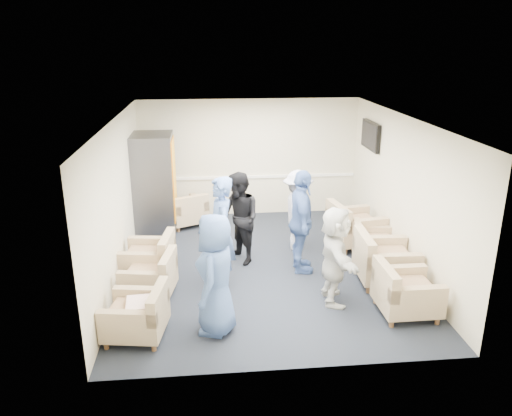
{
  "coord_description": "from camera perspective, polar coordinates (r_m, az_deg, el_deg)",
  "views": [
    {
      "loc": [
        -0.96,
        -8.24,
        3.96
      ],
      "look_at": [
        -0.12,
        0.2,
        1.08
      ],
      "focal_mm": 35.0,
      "sensor_mm": 36.0,
      "label": 1
    }
  ],
  "objects": [
    {
      "name": "vending_machine",
      "position": [
        10.69,
        -11.54,
        2.66
      ],
      "size": [
        0.86,
        1.01,
        2.12
      ],
      "color": "#505158",
      "rests_on": "floor"
    },
    {
      "name": "armchair_left_mid",
      "position": [
        8.25,
        -11.78,
        -7.85
      ],
      "size": [
        0.9,
        0.9,
        0.63
      ],
      "rotation": [
        0.0,
        0.0,
        -1.73
      ],
      "color": "tan",
      "rests_on": "floor"
    },
    {
      "name": "left_wall",
      "position": [
        8.78,
        -15.49,
        0.78
      ],
      "size": [
        0.02,
        6.0,
        2.7
      ],
      "primitive_type": "cube",
      "color": "beige",
      "rests_on": "floor"
    },
    {
      "name": "armchair_right_near",
      "position": [
        7.9,
        16.48,
        -9.34
      ],
      "size": [
        0.86,
        0.86,
        0.68
      ],
      "rotation": [
        0.0,
        0.0,
        1.58
      ],
      "color": "tan",
      "rests_on": "floor"
    },
    {
      "name": "backpack",
      "position": [
        8.84,
        -10.13,
        -6.2
      ],
      "size": [
        0.31,
        0.22,
        0.53
      ],
      "rotation": [
        0.0,
        0.0,
        -0.01
      ],
      "color": "black",
      "rests_on": "floor"
    },
    {
      "name": "person_front_right",
      "position": [
        7.82,
        9.0,
        -5.38
      ],
      "size": [
        0.57,
        1.49,
        1.58
      ],
      "primitive_type": "imported",
      "rotation": [
        0.0,
        0.0,
        1.5
      ],
      "color": "silver",
      "rests_on": "floor"
    },
    {
      "name": "pillow",
      "position": [
        7.17,
        -13.32,
        -10.79
      ],
      "size": [
        0.35,
        0.44,
        0.12
      ],
      "primitive_type": "cube",
      "rotation": [
        0.0,
        0.0,
        -1.48
      ],
      "color": "white",
      "rests_on": "armchair_left_near"
    },
    {
      "name": "ceiling",
      "position": [
        8.39,
        0.99,
        10.14
      ],
      "size": [
        6.0,
        6.0,
        0.0
      ],
      "primitive_type": "plane",
      "rotation": [
        3.14,
        0.0,
        0.0
      ],
      "color": "silver",
      "rests_on": "back_wall"
    },
    {
      "name": "chair_rail",
      "position": [
        11.67,
        -0.75,
        3.57
      ],
      "size": [
        4.98,
        0.04,
        0.06
      ],
      "primitive_type": "cube",
      "color": "white",
      "rests_on": "back_wall"
    },
    {
      "name": "person_back_right",
      "position": [
        9.75,
        4.76,
        -0.25
      ],
      "size": [
        0.71,
        1.09,
        1.59
      ],
      "primitive_type": "imported",
      "rotation": [
        0.0,
        0.0,
        1.45
      ],
      "color": "silver",
      "rests_on": "floor"
    },
    {
      "name": "armchair_right_midfar",
      "position": [
        9.61,
        13.03,
        -4.1
      ],
      "size": [
        0.85,
        0.85,
        0.6
      ],
      "rotation": [
        0.0,
        0.0,
        1.43
      ],
      "color": "tan",
      "rests_on": "floor"
    },
    {
      "name": "person_back_left",
      "position": [
        9.08,
        -1.9,
        -1.24
      ],
      "size": [
        0.97,
        1.04,
        1.71
      ],
      "primitive_type": "imported",
      "rotation": [
        0.0,
        0.0,
        -1.06
      ],
      "color": "black",
      "rests_on": "floor"
    },
    {
      "name": "back_wall",
      "position": [
        11.58,
        -0.77,
        5.74
      ],
      "size": [
        5.0,
        0.02,
        2.7
      ],
      "primitive_type": "cube",
      "color": "beige",
      "rests_on": "floor"
    },
    {
      "name": "right_wall",
      "position": [
        9.31,
        16.41,
        1.72
      ],
      "size": [
        0.02,
        6.0,
        2.7
      ],
      "primitive_type": "cube",
      "color": "beige",
      "rests_on": "floor"
    },
    {
      "name": "armchair_left_far",
      "position": [
        8.86,
        -11.9,
        -5.8
      ],
      "size": [
        0.94,
        0.94,
        0.67
      ],
      "rotation": [
        0.0,
        0.0,
        -1.7
      ],
      "color": "tan",
      "rests_on": "floor"
    },
    {
      "name": "front_wall",
      "position": [
        5.93,
        4.29,
        -7.36
      ],
      "size": [
        5.0,
        0.02,
        2.7
      ],
      "primitive_type": "cube",
      "color": "beige",
      "rests_on": "floor"
    },
    {
      "name": "tv",
      "position": [
        10.77,
        12.94,
        8.07
      ],
      "size": [
        0.1,
        1.0,
        0.58
      ],
      "color": "black",
      "rests_on": "right_wall"
    },
    {
      "name": "armchair_right_midnear",
      "position": [
        8.77,
        14.19,
        -5.99
      ],
      "size": [
        0.97,
        0.97,
        0.74
      ],
      "rotation": [
        0.0,
        0.0,
        1.53
      ],
      "color": "tan",
      "rests_on": "floor"
    },
    {
      "name": "armchair_left_near",
      "position": [
        7.24,
        -13.18,
        -11.96
      ],
      "size": [
        0.91,
        0.91,
        0.64
      ],
      "rotation": [
        0.0,
        0.0,
        -1.73
      ],
      "color": "tan",
      "rests_on": "floor"
    },
    {
      "name": "armchair_corner",
      "position": [
        11.17,
        -7.92,
        -0.43
      ],
      "size": [
        1.07,
        1.07,
        0.64
      ],
      "rotation": [
        0.0,
        0.0,
        3.58
      ],
      "color": "tan",
      "rests_on": "floor"
    },
    {
      "name": "armchair_right_far",
      "position": [
        10.17,
        10.97,
        -2.24
      ],
      "size": [
        1.08,
        1.08,
        0.75
      ],
      "rotation": [
        0.0,
        0.0,
        1.74
      ],
      "color": "tan",
      "rests_on": "floor"
    },
    {
      "name": "person_mid_right",
      "position": [
        8.74,
        5.2,
        -1.6
      ],
      "size": [
        0.51,
        1.11,
        1.86
      ],
      "primitive_type": "imported",
      "rotation": [
        0.0,
        0.0,
        1.52
      ],
      "color": "#4260A0",
      "rests_on": "floor"
    },
    {
      "name": "floor",
      "position": [
        9.19,
        0.89,
        -6.74
      ],
      "size": [
        6.0,
        6.0,
        0.0
      ],
      "primitive_type": "plane",
      "color": "black",
      "rests_on": "ground"
    },
    {
      "name": "person_mid_left",
      "position": [
        8.15,
        -4.06,
        -2.93
      ],
      "size": [
        0.55,
        0.75,
        1.9
      ],
      "primitive_type": "imported",
      "rotation": [
        0.0,
        0.0,
        -1.43
      ],
      "color": "#4260A0",
      "rests_on": "floor"
    },
    {
      "name": "person_front_left",
      "position": [
        6.96,
        -4.61,
        -7.58
      ],
      "size": [
        0.76,
        0.97,
        1.75
      ],
      "primitive_type": "imported",
      "rotation": [
        0.0,
        0.0,
        -1.83
      ],
      "color": "#4260A0",
      "rests_on": "floor"
    }
  ]
}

